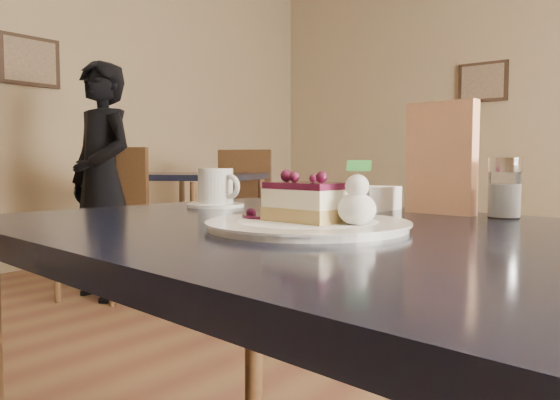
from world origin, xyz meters
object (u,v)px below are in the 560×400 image
Objects in this scene: coffee_set at (216,190)px; bg_table_far_left at (188,268)px; dessert_plate at (308,225)px; main_table at (328,275)px; patron at (102,180)px; cheesecake_slice at (308,202)px.

coffee_set is 0.07× the size of bg_table_far_left.
coffee_set is 2.97m from bg_table_far_left.
bg_table_far_left is at bearing 141.67° from dessert_plate.
patron reaches higher than main_table.
bg_table_far_left is at bearing 147.13° from cheesecake_slice.
main_table is 9.16× the size of coffee_set.
cheesecake_slice is (0.00, 0.00, 0.04)m from dessert_plate.
cheesecake_slice is 0.07× the size of bg_table_far_left.
patron reaches higher than bg_table_far_left.
bg_table_far_left reaches higher than main_table.
bg_table_far_left is at bearing 94.81° from patron.
cheesecake_slice reaches higher than main_table.
bg_table_far_left is 1.01m from patron.
bg_table_far_left is at bearing 139.81° from coffee_set.
coffee_set is (-0.42, 0.21, -0.00)m from cheesecake_slice.
coffee_set is at bearing -23.70° from patron.
bg_table_far_left is (-2.62, 2.02, -0.62)m from main_table.
coffee_set is at bearing 153.13° from dessert_plate.
coffee_set is (-0.42, 0.21, 0.03)m from dessert_plate.
patron reaches higher than coffee_set.
cheesecake_slice is 2.92m from patron.
patron is at bearing 159.36° from main_table.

